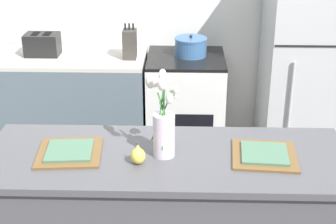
{
  "coord_description": "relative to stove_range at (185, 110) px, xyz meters",
  "views": [
    {
      "loc": [
        0.07,
        -2.21,
        2.13
      ],
      "look_at": [
        0.0,
        0.25,
        1.03
      ],
      "focal_mm": 55.0,
      "sensor_mm": 36.0,
      "label": 1
    }
  ],
  "objects": [
    {
      "name": "toaster",
      "position": [
        -1.12,
        0.02,
        0.54
      ],
      "size": [
        0.28,
        0.18,
        0.17
      ],
      "color": "black",
      "rests_on": "back_counter"
    },
    {
      "name": "refrigerator",
      "position": [
        0.95,
        0.0,
        0.43
      ],
      "size": [
        0.68,
        0.67,
        1.76
      ],
      "color": "#B7BABC",
      "rests_on": "ground_plane"
    },
    {
      "name": "knife_block",
      "position": [
        -0.43,
        -0.04,
        0.56
      ],
      "size": [
        0.1,
        0.14,
        0.27
      ],
      "color": "#3D3833",
      "rests_on": "back_counter"
    },
    {
      "name": "pear_figurine",
      "position": [
        -0.23,
        -1.68,
        0.51
      ],
      "size": [
        0.07,
        0.07,
        0.11
      ],
      "color": "#E5CC4C",
      "rests_on": "kitchen_island"
    },
    {
      "name": "flower_vase",
      "position": [
        -0.11,
        -1.6,
        0.62
      ],
      "size": [
        0.16,
        0.17,
        0.42
      ],
      "color": "silver",
      "rests_on": "kitchen_island"
    },
    {
      "name": "plate_setting_right",
      "position": [
        0.38,
        -1.6,
        0.47
      ],
      "size": [
        0.33,
        0.33,
        0.02
      ],
      "color": "brown",
      "rests_on": "kitchen_island"
    },
    {
      "name": "cooking_pot",
      "position": [
        0.04,
        0.03,
        0.52
      ],
      "size": [
        0.25,
        0.25,
        0.17
      ],
      "color": "#386093",
      "rests_on": "stove_range"
    },
    {
      "name": "back_counter",
      "position": [
        -1.16,
        0.0,
        0.0
      ],
      "size": [
        1.68,
        0.6,
        0.9
      ],
      "color": "slate",
      "rests_on": "ground_plane"
    },
    {
      "name": "stove_range",
      "position": [
        0.0,
        0.0,
        0.0
      ],
      "size": [
        0.6,
        0.61,
        0.9
      ],
      "color": "silver",
      "rests_on": "ground_plane"
    },
    {
      "name": "plate_setting_left",
      "position": [
        -0.58,
        -1.6,
        0.47
      ],
      "size": [
        0.33,
        0.33,
        0.02
      ],
      "color": "brown",
      "rests_on": "kitchen_island"
    }
  ]
}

